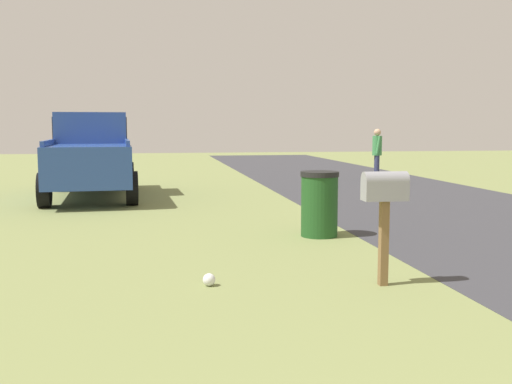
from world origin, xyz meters
The scene contains 5 objects.
mailbox centered at (6.44, -1.09, 1.01)m, with size 0.22×0.49×1.27m.
pickup_truck centered at (15.69, 2.94, 1.10)m, with size 5.38×2.37×2.09m.
trash_bin centered at (9.45, -1.20, 0.52)m, with size 0.61×0.61×1.04m.
pedestrian centered at (18.55, -5.61, 0.97)m, with size 0.48×0.30×1.67m.
litter_bag_by_mailbox centered at (6.73, 0.81, 0.07)m, with size 0.14×0.14×0.14m, color silver.
Camera 1 is at (0.25, 1.37, 1.76)m, focal length 42.21 mm.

